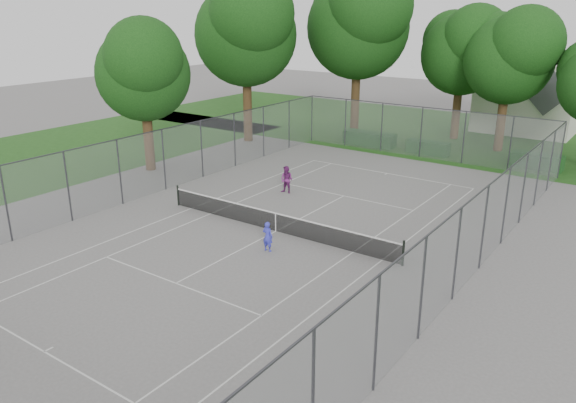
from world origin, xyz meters
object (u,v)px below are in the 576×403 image
Objects in this scene: tennis_net at (276,221)px; girl_player at (268,236)px; woman_player at (287,180)px; house at (530,86)px.

tennis_net is 2.23m from girl_player.
girl_player is 0.86× the size of woman_player.
woman_player reaches higher than tennis_net.
tennis_net is 30.73m from house.
house is at bearing 82.80° from tennis_net.
woman_player is at bearing -63.42° from girl_player.
girl_player is at bearing -64.71° from woman_player.
woman_player is at bearing 120.17° from tennis_net.
girl_player is at bearing -94.96° from house.
house is 32.56m from girl_player.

